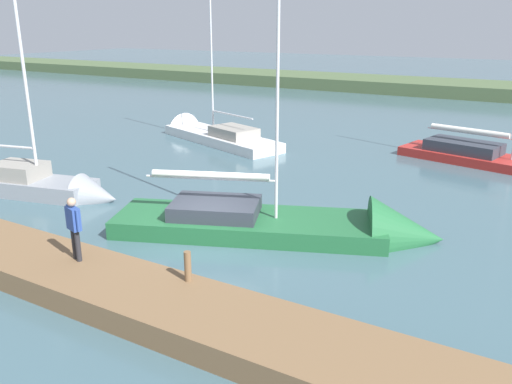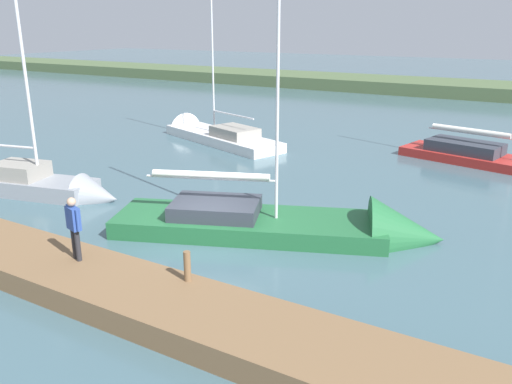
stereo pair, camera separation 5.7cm
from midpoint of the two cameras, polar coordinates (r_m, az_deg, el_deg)
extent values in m
plane|color=#42606B|center=(17.29, -4.96, -4.83)|extent=(200.00, 200.00, 0.00)
cube|color=#4C603D|center=(55.84, 20.96, 9.89)|extent=(180.00, 8.00, 2.40)
cube|color=brown|center=(14.04, -16.01, -9.76)|extent=(20.24, 2.37, 0.61)
cylinder|color=brown|center=(13.03, -7.37, -8.01)|extent=(0.17, 0.17, 0.78)
cube|color=#B22823|center=(28.23, 24.29, 2.69)|extent=(9.14, 4.26, 0.85)
cube|color=#333842|center=(28.54, 21.82, 4.60)|extent=(3.86, 2.60, 0.55)
cylinder|color=silver|center=(28.34, 22.33, 5.94)|extent=(4.25, 1.04, 0.08)
cylinder|color=silver|center=(28.31, 22.36, 6.18)|extent=(3.87, 1.13, 0.27)
cube|color=white|center=(30.85, -3.70, 5.58)|extent=(8.99, 5.12, 0.87)
cone|color=white|center=(34.89, -8.52, 6.86)|extent=(2.71, 2.85, 2.29)
cube|color=gray|center=(29.70, -2.27, 6.54)|extent=(3.08, 2.53, 0.56)
cylinder|color=silver|center=(30.77, -4.72, 15.05)|extent=(0.11, 0.11, 9.26)
cylinder|color=silver|center=(29.65, -2.49, 8.41)|extent=(3.48, 1.33, 0.09)
cube|color=#236638|center=(17.47, -0.67, -4.04)|extent=(9.20, 5.72, 0.89)
cone|color=#236638|center=(17.45, 16.11, -4.81)|extent=(3.13, 3.28, 2.59)
cube|color=#333842|center=(17.43, -4.32, -1.74)|extent=(3.38, 2.89, 0.48)
cylinder|color=silver|center=(16.11, 2.53, 14.28)|extent=(0.10, 0.10, 10.14)
cylinder|color=silver|center=(17.15, -4.87, 1.49)|extent=(4.05, 1.70, 0.08)
cylinder|color=silver|center=(17.11, -4.88, 1.87)|extent=(3.70, 1.66, 0.22)
cube|color=gray|center=(23.40, -23.38, 0.21)|extent=(5.93, 3.04, 0.99)
cone|color=gray|center=(21.45, -16.67, -0.57)|extent=(1.98, 2.11, 1.79)
cube|color=gray|center=(23.42, -24.29, 2.17)|extent=(2.33, 1.94, 0.62)
cylinder|color=silver|center=(22.22, -23.61, 10.46)|extent=(0.13, 0.13, 7.41)
cylinder|color=silver|center=(23.48, -25.38, 4.55)|extent=(2.63, 0.71, 0.10)
cylinder|color=#28282D|center=(14.89, -19.06, -5.29)|extent=(0.14, 0.14, 0.87)
cylinder|color=#28282D|center=(14.71, -18.72, -5.54)|extent=(0.14, 0.14, 0.87)
cube|color=#2D4C9E|center=(14.53, -19.18, -2.72)|extent=(0.52, 0.35, 0.62)
sphere|color=tan|center=(14.39, -19.36, -1.02)|extent=(0.24, 0.24, 0.24)
cylinder|color=#2D4C9E|center=(14.78, -19.64, -2.36)|extent=(0.09, 0.09, 0.59)
cylinder|color=#2D4C9E|center=(14.28, -18.72, -2.97)|extent=(0.09, 0.09, 0.59)
camera|label=1|loc=(0.03, -89.90, 0.03)|focal=36.74mm
camera|label=2|loc=(0.03, 90.10, -0.03)|focal=36.74mm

